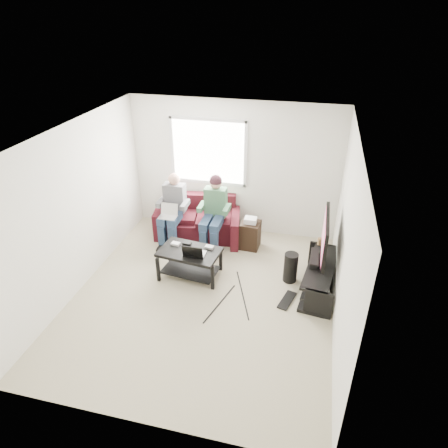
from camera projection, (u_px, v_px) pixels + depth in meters
The scene contains 26 objects.
floor at pixel (203, 296), 6.33m from camera, with size 4.50×4.50×0.00m, color #BBB091.
ceiling at pixel (198, 136), 5.05m from camera, with size 4.50×4.50×0.00m, color white.
wall_back at pixel (234, 169), 7.60m from camera, with size 4.50×4.50×0.00m, color white.
wall_front at pixel (134, 339), 3.78m from camera, with size 4.50×4.50×0.00m, color white.
wall_left at pixel (75, 210), 6.10m from camera, with size 4.50×4.50×0.00m, color white.
wall_right at pixel (345, 243), 5.28m from camera, with size 4.50×4.50×0.00m, color white.
window at pixel (208, 152), 7.54m from camera, with size 1.48×0.04×1.28m.
sofa at pixel (198, 222), 7.85m from camera, with size 1.82×1.02×0.79m.
person_left at pixel (172, 207), 7.49m from camera, with size 0.40×0.71×1.32m.
person_right at pixel (214, 208), 7.31m from camera, with size 0.40×0.71×1.37m.
laptop_silver at pixel (168, 214), 7.29m from camera, with size 0.32×0.22×0.24m, color silver, non-canonical shape.
coffee_table at pixel (190, 257), 6.64m from camera, with size 1.06×0.72×0.50m.
laptop_black at pixel (195, 248), 6.43m from camera, with size 0.34×0.24×0.24m, color black, non-canonical shape.
controller_a at pixel (176, 244), 6.73m from camera, with size 0.14×0.09×0.04m, color silver.
controller_b at pixel (187, 243), 6.74m from camera, with size 0.14×0.09×0.04m, color black.
controller_c at pixel (209, 247), 6.64m from camera, with size 0.14×0.09×0.04m, color gray.
tv_stand at pixel (319, 278), 6.40m from camera, with size 0.60×1.43×0.46m.
tv at pixel (325, 237), 6.14m from camera, with size 0.12×1.10×0.81m.
soundbar at pixel (314, 258), 6.36m from camera, with size 0.12×0.50×0.10m, color black.
drink_cup at pixel (320, 241), 6.79m from camera, with size 0.08×0.08×0.12m, color #9E7444.
console_white at pixel (319, 290), 6.03m from camera, with size 0.30×0.22×0.06m, color silver.
console_grey at pixel (321, 264), 6.62m from camera, with size 0.34×0.26×0.08m, color gray.
console_black at pixel (320, 277), 6.32m from camera, with size 0.38×0.30×0.07m, color black.
subwoofer at pixel (291, 267), 6.57m from camera, with size 0.23×0.23×0.52m, color black.
keyboard_floor at pixel (287, 300), 6.23m from camera, with size 0.16×0.47×0.03m, color black.
end_table at pixel (250, 234), 7.47m from camera, with size 0.35×0.35×0.63m.
Camera 1 is at (1.48, -4.73, 4.11)m, focal length 32.00 mm.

